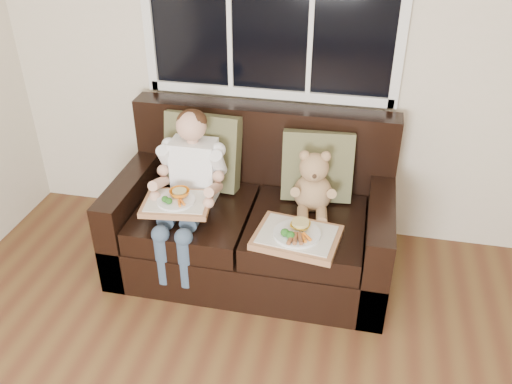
% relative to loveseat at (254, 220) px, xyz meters
% --- Properties ---
extents(room_walls, '(4.52, 5.02, 2.71)m').
position_rel_loveseat_xyz_m(room_walls, '(0.47, -2.02, 1.28)').
color(room_walls, beige).
rests_on(room_walls, ground).
extents(loveseat, '(1.70, 0.92, 0.96)m').
position_rel_loveseat_xyz_m(loveseat, '(0.00, 0.00, 0.00)').
color(loveseat, black).
rests_on(loveseat, ground).
extents(pillow_left, '(0.50, 0.25, 0.50)m').
position_rel_loveseat_xyz_m(pillow_left, '(-0.37, 0.15, 0.38)').
color(pillow_left, brown).
rests_on(pillow_left, loveseat).
extents(pillow_right, '(0.45, 0.24, 0.45)m').
position_rel_loveseat_xyz_m(pillow_right, '(0.37, 0.15, 0.36)').
color(pillow_right, brown).
rests_on(pillow_right, loveseat).
extents(child, '(0.40, 0.60, 0.91)m').
position_rel_loveseat_xyz_m(child, '(-0.37, -0.12, 0.34)').
color(child, white).
rests_on(child, loveseat).
extents(teddy_bear, '(0.26, 0.32, 0.41)m').
position_rel_loveseat_xyz_m(teddy_bear, '(0.36, -0.00, 0.30)').
color(teddy_bear, '#A28455').
rests_on(teddy_bear, loveseat).
extents(tray_left, '(0.43, 0.35, 0.09)m').
position_rel_loveseat_xyz_m(tray_left, '(-0.40, -0.28, 0.26)').
color(tray_left, '#A6754A').
rests_on(tray_left, child).
extents(tray_right, '(0.51, 0.41, 0.11)m').
position_rel_loveseat_xyz_m(tray_right, '(0.32, -0.35, 0.17)').
color(tray_right, '#A6754A').
rests_on(tray_right, loveseat).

